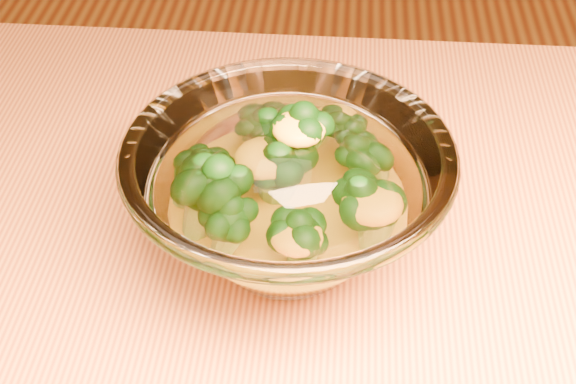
% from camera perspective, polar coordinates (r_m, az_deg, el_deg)
% --- Properties ---
extents(glass_bowl, '(0.24, 0.24, 0.11)m').
position_cam_1_polar(glass_bowl, '(0.59, 0.00, -0.38)').
color(glass_bowl, white).
rests_on(glass_bowl, table).
extents(cheese_sauce, '(0.12, 0.12, 0.03)m').
position_cam_1_polar(cheese_sauce, '(0.60, 0.00, -1.96)').
color(cheese_sauce, '#ECAF13').
rests_on(cheese_sauce, glass_bowl).
extents(broccoli_heap, '(0.17, 0.15, 0.08)m').
position_cam_1_polar(broccoli_heap, '(0.58, -0.35, 0.98)').
color(broccoli_heap, black).
rests_on(broccoli_heap, cheese_sauce).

